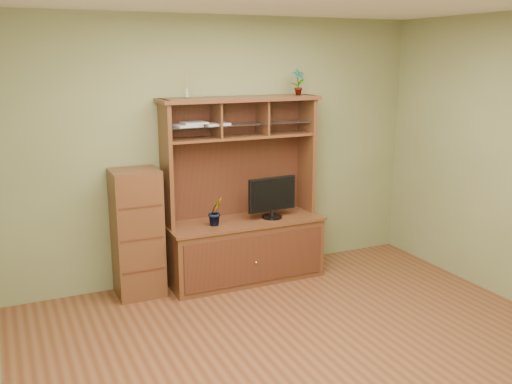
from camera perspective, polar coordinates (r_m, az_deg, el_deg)
room at (r=4.19m, az=6.40°, el=0.29°), size 4.54×4.04×2.74m
media_hutch at (r=5.96m, az=-1.26°, el=-3.91°), size 1.66×0.61×1.90m
monitor at (r=5.90m, az=1.64°, el=-0.49°), size 0.54×0.21×0.43m
orchid_plant at (r=5.68m, az=-4.07°, el=-1.96°), size 0.18×0.16×0.28m
top_plant at (r=6.05m, az=4.22°, el=10.91°), size 0.14×0.10×0.27m
reed_diffuser at (r=5.57m, az=-6.93°, el=10.34°), size 0.05×0.05×0.27m
magazines at (r=5.63m, az=-5.77°, el=6.77°), size 0.58×0.24×0.04m
side_cabinet at (r=5.65m, az=-11.79°, el=-4.06°), size 0.45×0.41×1.25m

